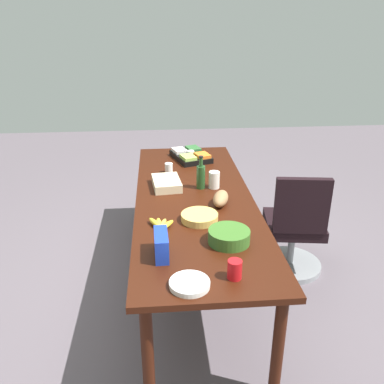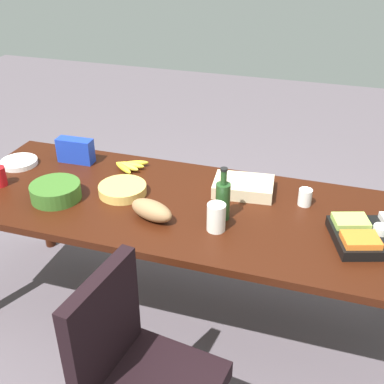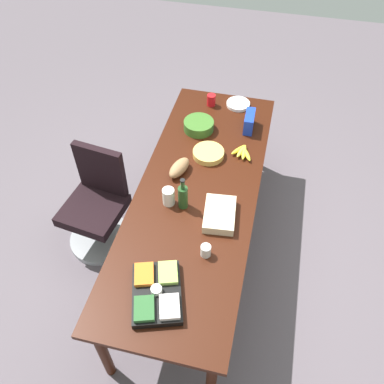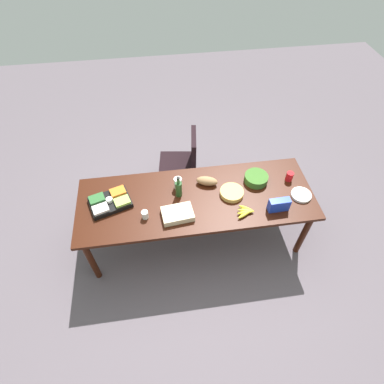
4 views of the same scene
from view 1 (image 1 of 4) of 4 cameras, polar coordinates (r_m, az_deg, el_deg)
name	(u,v)px [view 1 (image 1 of 4)]	position (r m, az deg, el deg)	size (l,w,h in m)	color
ground_plane	(194,280)	(3.64, 0.31, -12.07)	(10.00, 10.00, 0.00)	#5E545C
conference_table	(194,206)	(3.27, 0.33, -1.90)	(2.59, 0.92, 0.78)	#351408
office_chair	(294,234)	(3.67, 13.94, -5.67)	(0.56, 0.56, 0.95)	gray
salad_bowl	(229,236)	(2.62, 5.15, -6.15)	(0.27, 0.27, 0.09)	#386824
chip_bowl	(200,217)	(2.88, 1.14, -3.50)	(0.26, 0.26, 0.05)	#E3B857
banana_bunch	(161,224)	(2.79, -4.38, -4.51)	(0.20, 0.19, 0.04)	yellow
chip_bag_blue	(161,245)	(2.46, -4.28, -7.31)	(0.22, 0.08, 0.15)	#1B3AB8
paper_plate_stack	(190,284)	(2.24, -0.34, -12.61)	(0.22, 0.22, 0.03)	white
paper_cup	(169,168)	(3.74, -3.24, 3.33)	(0.07, 0.07, 0.09)	white
mayo_jar	(214,180)	(3.40, 3.09, 1.69)	(0.09, 0.09, 0.14)	white
veggie_tray	(191,156)	(4.09, -0.17, 5.07)	(0.49, 0.42, 0.09)	black
wine_bottle	(201,176)	(3.38, 1.23, 2.23)	(0.09, 0.09, 0.28)	#22461F
bread_loaf	(221,199)	(3.11, 4.00, -0.91)	(0.24, 0.11, 0.10)	#9B7149
sheet_cake	(167,183)	(3.43, -3.55, 1.23)	(0.32, 0.22, 0.07)	beige
red_solo_cup	(235,269)	(2.29, 5.94, -10.63)	(0.08, 0.08, 0.11)	red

